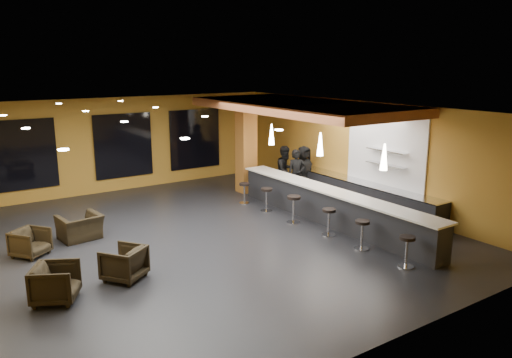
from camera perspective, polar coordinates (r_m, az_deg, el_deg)
floor at (r=14.07m, az=-5.66°, el=-6.79°), size 12.00×13.00×0.10m
ceiling at (r=13.28m, az=-6.02°, el=7.97°), size 12.00×13.00×0.10m
wall_back at (r=19.49m, az=-15.02°, el=3.90°), size 12.00×0.10×3.50m
wall_front at (r=8.59m, az=15.55°, el=-7.66°), size 12.00×0.10×3.50m
wall_right at (r=17.20m, az=12.23°, el=2.86°), size 0.10×13.00×3.50m
wood_soffit at (r=16.34m, az=4.89°, el=8.28°), size 3.60×8.00×0.28m
window_left at (r=18.57m, az=-25.13°, el=2.50°), size 2.20×0.06×2.40m
window_center at (r=19.40m, az=-14.91°, el=3.71°), size 2.20×0.06×2.40m
window_right at (r=20.55m, az=-6.98°, el=4.57°), size 2.20×0.06×2.40m
tile_backsplash at (r=16.42m, az=14.56°, el=3.15°), size 0.06×3.20×2.40m
bar_counter at (r=15.14m, az=8.39°, el=-3.23°), size 0.60×8.00×1.00m
bar_top at (r=15.00m, az=8.46°, el=-1.30°), size 0.78×8.10×0.05m
prep_counter at (r=16.86m, az=12.28°, el=-1.94°), size 0.70×6.00×0.86m
prep_top at (r=16.75m, az=12.36°, el=-0.44°), size 0.72×6.00×0.03m
wall_shelf_lower at (r=16.26m, az=14.67°, el=1.61°), size 0.30×1.50×0.03m
wall_shelf_upper at (r=16.18m, az=14.76°, el=3.17°), size 0.30×1.50×0.03m
column at (r=18.43m, az=-1.14°, el=3.83°), size 0.60×0.60×3.50m
pendant_0 at (r=13.35m, az=14.43°, el=2.46°), size 0.20×0.20×0.70m
pendant_1 at (r=15.10m, az=7.35°, el=3.96°), size 0.20×0.20×0.70m
pendant_2 at (r=17.03m, az=1.79°, el=5.10°), size 0.20×0.20×0.70m
staff_a at (r=17.69m, az=4.65°, el=0.54°), size 0.76×0.65×1.77m
staff_b at (r=18.20m, az=3.40°, el=0.98°), size 0.94×0.76×1.81m
staff_c at (r=18.40m, az=5.47°, el=1.03°), size 0.90×0.62×1.78m
armchair_a at (r=11.06m, az=-21.93°, el=-10.97°), size 1.15×1.14×0.78m
armchair_b at (r=11.64m, az=-14.85°, el=-9.28°), size 1.15×1.15×0.76m
armchair_c at (r=13.75m, az=-24.38°, el=-6.65°), size 1.07×1.07×0.70m
armchair_d at (r=14.52m, az=-19.47°, el=-5.21°), size 1.17×1.06×0.69m
bar_stool_0 at (r=12.36m, az=16.86°, el=-7.50°), size 0.39×0.39×0.77m
bar_stool_1 at (r=13.22m, az=12.03°, el=-5.82°), size 0.39×0.39×0.78m
bar_stool_2 at (r=14.09m, az=8.32°, el=-4.49°), size 0.39×0.39×0.78m
bar_stool_3 at (r=15.05m, az=4.33°, el=-3.07°), size 0.43×0.43×0.84m
bar_stool_4 at (r=16.19m, az=1.22°, el=-2.02°), size 0.39×0.39×0.78m
bar_stool_5 at (r=17.10m, az=-1.33°, el=-1.32°), size 0.36×0.36×0.72m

